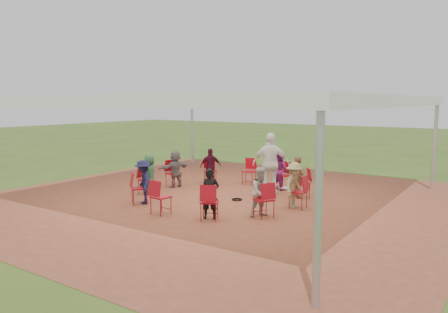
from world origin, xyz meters
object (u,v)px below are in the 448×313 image
Objects in this scene: chair_1 at (302,183)px; person_seated_4 at (175,169)px; chair_5 at (173,174)px; chair_9 at (209,202)px; person_seated_0 at (294,185)px; person_seated_8 at (261,192)px; laptop at (289,186)px; chair_6 at (146,180)px; chair_10 at (264,200)px; person_seated_6 at (143,182)px; chair_3 at (249,171)px; person_seated_3 at (211,166)px; person_seated_2 at (280,171)px; chair_0 at (298,192)px; chair_8 at (161,197)px; person_seated_7 at (210,194)px; person_seated_1 at (299,177)px; chair_4 at (210,171)px; chair_7 at (139,188)px; person_seated_5 at (150,174)px; standing_person at (271,164)px.

person_seated_4 is at bearing 66.12° from chair_1.
chair_9 is at bearing 65.45° from chair_5.
person_seated_0 is 1.30m from person_seated_8.
chair_9 is at bearing 152.72° from laptop.
chair_6 is 3.66m from chair_9.
chair_10 is 0.72× the size of person_seated_6.
chair_3 is 1.35m from person_seated_3.
chair_5 is at bearing 47.83° from person_seated_2.
chair_0 is at bearing 16.36° from chair_10.
chair_8 is at bearing 32.73° from chair_6.
person_seated_4 and person_seated_6 have the same top height.
person_seated_2 is 1.00× the size of person_seated_3.
person_seated_2 and person_seated_7 have the same top height.
chair_1 is 0.72× the size of person_seated_8.
chair_10 is (4.45, -1.78, 0.00)m from chair_5.
person_seated_1 reaches higher than chair_9.
chair_4 is 0.72× the size of person_seated_3.
person_seated_1 is (3.37, 3.24, 0.18)m from chair_7.
person_seated_5 is at bearing 81.82° from person_seated_1.
chair_6 is at bearing 6.26° from standing_person.
chair_5 is (-1.89, -1.81, 0.00)m from chair_3.
chair_3 is 0.72× the size of person_seated_5.
chair_0 is 1.00× the size of chair_4.
chair_10 is at bearing 16.36° from chair_9.
chair_3 reaches higher than laptop.
chair_10 is (2.33, 1.20, 0.00)m from chair_8.
chair_9 is (2.78, -3.90, 0.00)m from chair_4.
chair_8 and chair_9 have the same top height.
chair_10 is at bearing 11.42° from person_seated_7.
person_seated_0 reaches higher than chair_6.
chair_3 and chair_7 have the same top height.
chair_1 is 0.47× the size of standing_person.
person_seated_1 is 3.48m from person_seated_3.
person_seated_6 is at bearing 16.36° from person_seated_5.
chair_5 is 0.47× the size of standing_person.
person_seated_8 is (2.45, -3.53, 0.18)m from chair_3.
person_seated_1 is at bearing 32.73° from person_seated_8.
person_seated_2 is (1.09, 4.55, 0.18)m from chair_8.
chair_5 is 0.72× the size of person_seated_6.
person_seated_3 is 1.00× the size of person_seated_5.
standing_person is at bearing 48.65° from chair_0.
person_seated_7 reaches higher than laptop.
chair_1 is at bearing 32.73° from chair_10.
laptop is (2.60, -2.27, 0.14)m from chair_3.
person_seated_3 is at bearing 158.69° from chair_5.
laptop is at bearing 113.61° from person_seated_3.
chair_8 is at bearing 49.09° from chair_5.
person_seated_0 is (3.97, -1.64, 0.18)m from chair_4.
chair_0 is 0.72× the size of person_seated_4.
chair_7 is 0.72× the size of person_seated_5.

